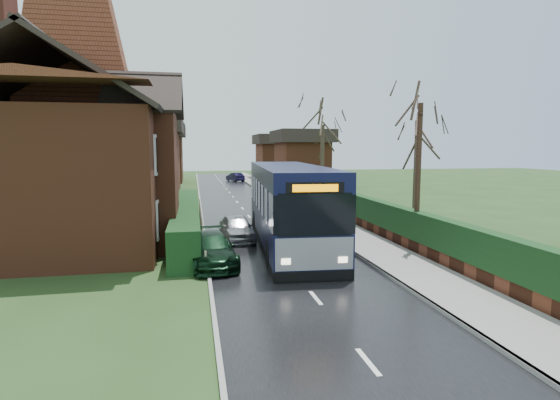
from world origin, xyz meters
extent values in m
plane|color=#2F4F22|center=(0.00, 0.00, 0.00)|extent=(140.00, 140.00, 0.00)
cube|color=black|center=(0.00, 10.00, 0.01)|extent=(6.00, 100.00, 0.02)
cube|color=slate|center=(4.25, 10.00, 0.07)|extent=(2.50, 100.00, 0.14)
cube|color=gray|center=(3.05, 10.00, 0.07)|extent=(0.12, 100.00, 0.14)
cube|color=gray|center=(-3.05, 10.00, 0.05)|extent=(0.12, 100.00, 0.10)
cube|color=black|center=(-3.90, 5.00, 0.80)|extent=(1.20, 16.00, 1.60)
cube|color=brown|center=(5.80, 10.00, 0.30)|extent=(0.30, 50.00, 0.60)
cube|color=black|center=(5.80, 10.00, 1.20)|extent=(0.60, 50.00, 1.20)
cube|color=brown|center=(-9.00, 5.00, 3.00)|extent=(8.00, 14.00, 6.00)
cube|color=brown|center=(-5.50, 2.00, 3.00)|extent=(2.50, 4.00, 6.00)
cube|color=brown|center=(-8.00, 9.00, 9.20)|extent=(0.90, 1.40, 2.20)
cube|color=silver|center=(-4.95, 0.00, 1.60)|extent=(0.08, 1.20, 1.60)
cube|color=black|center=(-4.92, 0.00, 1.60)|extent=(0.03, 0.95, 1.35)
cube|color=silver|center=(-4.95, 0.00, 4.20)|extent=(0.08, 1.20, 1.60)
cube|color=black|center=(-4.92, 0.00, 4.20)|extent=(0.03, 0.95, 1.35)
cube|color=silver|center=(-4.95, 4.00, 1.60)|extent=(0.08, 1.20, 1.60)
cube|color=black|center=(-4.92, 4.00, 1.60)|extent=(0.03, 0.95, 1.35)
cube|color=silver|center=(-4.95, 4.00, 4.20)|extent=(0.08, 1.20, 1.60)
cube|color=black|center=(-4.92, 4.00, 4.20)|extent=(0.03, 0.95, 1.35)
cube|color=silver|center=(-4.95, 8.00, 1.60)|extent=(0.08, 1.20, 1.60)
cube|color=black|center=(-4.92, 8.00, 1.60)|extent=(0.03, 0.95, 1.35)
cube|color=silver|center=(-4.95, 8.00, 4.20)|extent=(0.08, 1.20, 1.60)
cube|color=black|center=(-4.92, 8.00, 4.20)|extent=(0.03, 0.95, 1.35)
cube|color=silver|center=(-4.95, 10.50, 1.60)|extent=(0.08, 1.20, 1.60)
cube|color=black|center=(-4.92, 10.50, 1.60)|extent=(0.03, 0.95, 1.35)
cube|color=silver|center=(-4.95, 10.50, 4.20)|extent=(0.08, 1.20, 1.60)
cube|color=black|center=(-4.92, 10.50, 4.20)|extent=(0.03, 0.95, 1.35)
cube|color=black|center=(0.80, 1.49, 1.01)|extent=(3.59, 12.23, 1.25)
cube|color=black|center=(0.80, 1.49, 2.29)|extent=(3.61, 12.23, 1.32)
cube|color=black|center=(0.80, 1.49, 3.31)|extent=(3.59, 12.23, 0.72)
cube|color=black|center=(0.80, 1.49, 0.19)|extent=(3.59, 12.23, 0.38)
cube|color=gray|center=(0.38, -4.48, 0.99)|extent=(2.63, 0.31, 1.10)
cube|color=black|center=(0.37, -4.51, 2.30)|extent=(2.47, 0.25, 1.43)
cube|color=black|center=(0.37, -4.51, 3.18)|extent=(1.92, 0.22, 0.38)
cube|color=#FF8C00|center=(0.37, -4.55, 3.18)|extent=(1.51, 0.15, 0.24)
cube|color=black|center=(0.38, -4.49, 0.24)|extent=(2.69, 0.33, 0.33)
cube|color=#FFF2CC|center=(-0.59, -4.47, 0.77)|extent=(0.31, 0.07, 0.20)
cube|color=#FFF2CC|center=(1.33, -4.60, 0.77)|extent=(0.31, 0.07, 0.20)
cylinder|color=black|center=(-0.71, -2.27, 0.53)|extent=(0.38, 1.07, 1.05)
cylinder|color=black|center=(1.76, -2.45, 0.53)|extent=(0.38, 1.07, 1.05)
cylinder|color=black|center=(-0.16, 5.43, 0.53)|extent=(0.38, 1.07, 1.05)
cylinder|color=black|center=(2.31, 5.25, 0.53)|extent=(0.38, 1.07, 1.05)
imported|color=#BABBBF|center=(-1.50, 2.84, 0.62)|extent=(1.68, 3.71, 1.23)
imported|color=black|center=(-2.90, -1.54, 0.60)|extent=(2.06, 4.29, 1.21)
imported|color=black|center=(2.00, 41.14, 0.59)|extent=(2.38, 3.81, 1.18)
cylinder|color=slate|center=(3.20, 4.20, 1.47)|extent=(0.08, 0.08, 2.94)
cube|color=silver|center=(3.20, 4.20, 2.73)|extent=(0.24, 0.43, 0.34)
cube|color=silver|center=(3.20, 4.20, 2.31)|extent=(0.21, 0.39, 0.29)
cylinder|color=black|center=(5.80, -1.23, 3.17)|extent=(0.22, 0.22, 6.33)
cube|color=black|center=(5.80, -1.23, 5.88)|extent=(0.34, 0.79, 0.07)
cylinder|color=#3C2E23|center=(8.51, 3.94, 2.99)|extent=(0.29, 0.29, 5.97)
cylinder|color=#342A1F|center=(7.34, 17.97, 3.23)|extent=(0.35, 0.35, 6.47)
cylinder|color=#362A20|center=(-12.77, 14.29, 3.74)|extent=(0.34, 0.34, 7.49)
camera|label=1|loc=(-3.48, -18.14, 4.46)|focal=28.00mm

